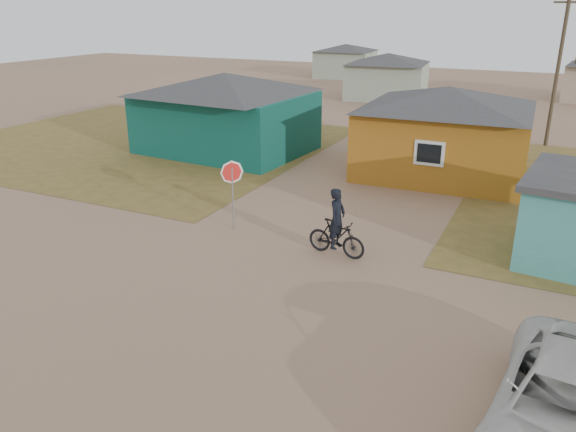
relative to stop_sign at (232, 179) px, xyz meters
The scene contains 10 objects.
ground 5.20m from the stop_sign, 59.06° to the right, with size 120.00×120.00×0.00m, color #947055.
grass_nw 14.58m from the stop_sign, 142.52° to the left, with size 20.00×18.00×0.00m, color brown.
house_teal 11.07m from the stop_sign, 122.75° to the left, with size 8.93×7.08×4.00m.
house_yellow 11.01m from the stop_sign, 62.91° to the left, with size 7.72×6.76×3.90m.
house_pale_west 30.01m from the stop_sign, 96.67° to the left, with size 7.04×6.15×3.60m.
house_pale_north 43.35m from the stop_sign, 105.36° to the left, with size 6.28×5.81×3.40m.
utility_pole_near 20.10m from the stop_sign, 63.15° to the left, with size 1.40×0.20×8.00m.
stop_sign is the anchor object (origin of this frame).
cyclist 4.07m from the stop_sign, ahead, with size 1.92×0.73×2.12m.
vehicle 12.14m from the stop_sign, 31.01° to the right, with size 2.51×5.45×1.51m, color silver.
Camera 1 is at (6.89, -11.02, 7.17)m, focal length 35.00 mm.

